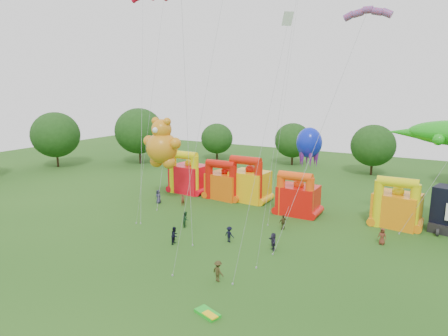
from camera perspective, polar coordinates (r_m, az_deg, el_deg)
The scene contains 22 objects.
ground at distance 34.22m, azimuth -11.86°, elevation -17.89°, with size 160.00×160.00×0.00m, color #1F4B15.
tree_ring at distance 32.83m, azimuth -13.20°, elevation -7.26°, with size 125.70×127.82×12.07m.
bouncy_castle_0 at distance 63.82m, azimuth -5.11°, elevation -1.18°, with size 5.75×4.79×6.83m.
bouncy_castle_1 at distance 60.23m, azimuth 0.12°, elevation -2.20°, with size 5.69×4.79×6.03m.
bouncy_castle_2 at distance 58.87m, azimuth 3.59°, elevation -2.24°, with size 5.52×4.55×6.87m.
bouncy_castle_3 at distance 53.64m, azimuth 10.47°, elevation -4.18°, with size 5.00×4.02×5.95m.
bouncy_castle_4 at distance 52.66m, azimuth 23.42°, elevation -5.13°, with size 5.64×4.79×6.29m.
teddy_bear_kite at distance 57.12m, azimuth -8.91°, elevation 2.08°, with size 6.29×5.72×12.51m.
gecko_kite at distance 50.58m, azimuth 28.76°, elevation 0.30°, with size 13.96×5.36×13.20m.
octopus_kite at distance 56.01m, azimuth 11.52°, elevation 1.32°, with size 3.55×10.39×11.18m.
parafoil_kites at distance 46.84m, azimuth -3.36°, elevation 7.63°, with size 34.06×12.18×29.66m.
diamond_kites at distance 41.68m, azimuth 1.80°, elevation 10.35°, with size 20.72×22.96×39.24m.
folded_kite_bundle at distance 31.58m, azimuth -2.32°, elevation -20.05°, with size 2.21×1.59×0.31m.
spectator_0 at distance 58.68m, azimuth -9.37°, elevation -4.05°, with size 0.96×0.63×1.97m, color #26253E.
spectator_1 at distance 57.08m, azimuth -5.90°, elevation -4.56°, with size 0.61×0.40×1.68m, color maroon.
spectator_2 at distance 48.71m, azimuth -5.49°, elevation -7.28°, with size 0.93×0.72×1.91m, color #173B1D.
spectator_3 at distance 43.99m, azimuth 0.77°, elevation -9.45°, with size 1.14×0.66×1.76m, color black.
spectator_4 at distance 48.11m, azimuth 8.47°, elevation -7.67°, with size 1.06×0.44×1.81m, color #3F3819.
spectator_5 at distance 42.23m, azimuth 7.04°, elevation -10.38°, with size 1.74×0.56×1.88m, color #272239.
spectator_6 at distance 46.54m, azimuth 21.66°, elevation -9.07°, with size 0.89×0.58×1.82m, color #602C1B.
spectator_8 at distance 43.82m, azimuth -7.06°, elevation -9.53°, with size 0.93×0.72×1.91m, color black.
spectator_9 at distance 35.77m, azimuth -0.84°, elevation -14.52°, with size 1.23×0.71×1.90m, color #363015.
Camera 1 is at (20.06, -22.08, 16.75)m, focal length 32.00 mm.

